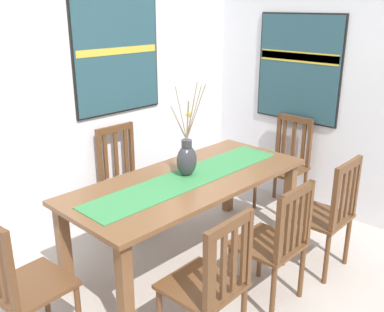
{
  "coord_description": "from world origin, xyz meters",
  "views": [
    {
      "loc": [
        -2.06,
        -1.45,
        2.0
      ],
      "look_at": [
        0.2,
        0.73,
        0.91
      ],
      "focal_mm": 41.02,
      "sensor_mm": 36.0,
      "label": 1
    }
  ],
  "objects": [
    {
      "name": "chair_4",
      "position": [
        -0.45,
        -0.04,
        0.48
      ],
      "size": [
        0.43,
        0.43,
        0.93
      ],
      "color": "brown",
      "rests_on": "ground_plane"
    },
    {
      "name": "wall_side",
      "position": [
        1.86,
        0.0,
        1.35
      ],
      "size": [
        0.12,
        6.4,
        2.7
      ],
      "primitive_type": "cube",
      "color": "silver",
      "rests_on": "ground_plane"
    },
    {
      "name": "dining_table",
      "position": [
        0.2,
        0.76,
        0.62
      ],
      "size": [
        2.0,
        0.86,
        0.72
      ],
      "color": "brown",
      "rests_on": "ground_plane"
    },
    {
      "name": "chair_5",
      "position": [
        0.21,
        -0.05,
        0.48
      ],
      "size": [
        0.42,
        0.42,
        0.9
      ],
      "color": "brown",
      "rests_on": "ground_plane"
    },
    {
      "name": "chair_3",
      "position": [
        1.59,
        0.76,
        0.48
      ],
      "size": [
        0.42,
        0.42,
        0.94
      ],
      "color": "brown",
      "rests_on": "ground_plane"
    },
    {
      "name": "chair_1",
      "position": [
        0.84,
        -0.09,
        0.48
      ],
      "size": [
        0.43,
        0.43,
        0.93
      ],
      "color": "brown",
      "rests_on": "ground_plane"
    },
    {
      "name": "chair_0",
      "position": [
        -1.21,
        0.74,
        0.49
      ],
      "size": [
        0.45,
        0.45,
        0.94
      ],
      "color": "brown",
      "rests_on": "ground_plane"
    },
    {
      "name": "painting_on_back_wall",
      "position": [
        0.34,
        1.79,
        1.55
      ],
      "size": [
        0.92,
        0.05,
        1.0
      ],
      "color": "black"
    },
    {
      "name": "centerpiece_vase",
      "position": [
        0.22,
        0.81,
        0.87
      ],
      "size": [
        0.2,
        0.27,
        0.74
      ],
      "color": "#333338",
      "rests_on": "dining_table"
    },
    {
      "name": "chair_2",
      "position": [
        0.21,
        1.58,
        0.48
      ],
      "size": [
        0.43,
        0.43,
        0.96
      ],
      "color": "brown",
      "rests_on": "ground_plane"
    },
    {
      "name": "painting_on_side_wall",
      "position": [
        1.79,
        0.81,
        1.4
      ],
      "size": [
        0.05,
        0.91,
        1.05
      ],
      "color": "black"
    },
    {
      "name": "table_runner",
      "position": [
        0.2,
        0.76,
        0.72
      ],
      "size": [
        1.84,
        0.36,
        0.01
      ],
      "primitive_type": "cube",
      "color": "#388447",
      "rests_on": "dining_table"
    },
    {
      "name": "wall_back",
      "position": [
        0.0,
        1.86,
        1.35
      ],
      "size": [
        6.4,
        0.12,
        2.7
      ],
      "primitive_type": "cube",
      "color": "silver",
      "rests_on": "ground_plane"
    }
  ]
}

